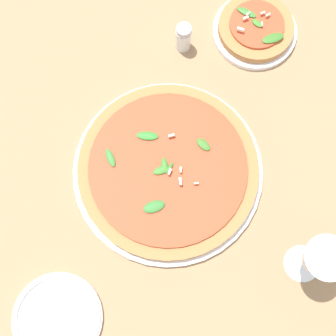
% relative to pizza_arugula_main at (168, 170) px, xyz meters
% --- Properties ---
extents(ground_plane, '(6.00, 6.00, 0.00)m').
position_rel_pizza_arugula_main_xyz_m(ground_plane, '(-0.04, -0.02, -0.02)').
color(ground_plane, '#9E7A56').
extents(pizza_arugula_main, '(0.36, 0.36, 0.05)m').
position_rel_pizza_arugula_main_xyz_m(pizza_arugula_main, '(0.00, 0.00, 0.00)').
color(pizza_arugula_main, white).
rests_on(pizza_arugula_main, ground_plane).
extents(pizza_personal_side, '(0.18, 0.18, 0.05)m').
position_rel_pizza_arugula_main_xyz_m(pizza_personal_side, '(0.04, 0.35, -0.00)').
color(pizza_personal_side, white).
rests_on(pizza_personal_side, ground_plane).
extents(wine_glass, '(0.07, 0.07, 0.15)m').
position_rel_pizza_arugula_main_xyz_m(wine_glass, '(0.29, -0.06, 0.08)').
color(wine_glass, white).
rests_on(wine_glass, ground_plane).
extents(side_plate_white, '(0.16, 0.16, 0.02)m').
position_rel_pizza_arugula_main_xyz_m(side_plate_white, '(-0.07, -0.33, -0.01)').
color(side_plate_white, white).
rests_on(side_plate_white, ground_plane).
extents(shaker_pepper, '(0.03, 0.03, 0.07)m').
position_rel_pizza_arugula_main_xyz_m(shaker_pepper, '(-0.08, 0.26, 0.02)').
color(shaker_pepper, silver).
rests_on(shaker_pepper, ground_plane).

